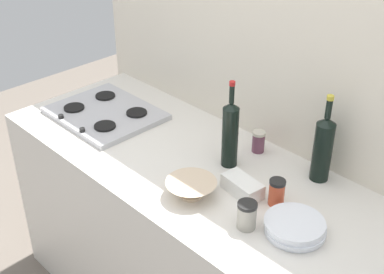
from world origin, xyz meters
TOP-DOWN VIEW (x-y plane):
  - counter_block at (0.00, 0.00)m, footprint 1.80×0.70m
  - backsplash_panel at (0.00, 0.38)m, footprint 1.90×0.06m
  - stovetop_hob at (-0.57, -0.01)m, footprint 0.49×0.40m
  - plate_stack at (0.54, -0.05)m, footprint 0.21×0.21m
  - wine_bottle_leftmost at (0.42, 0.27)m, footprint 0.07×0.07m
  - wine_bottle_mid_left at (0.11, 0.10)m, footprint 0.06×0.06m
  - mixing_bowl at (0.15, -0.15)m, footprint 0.19×0.19m
  - butter_dish at (0.27, -0.01)m, footprint 0.17×0.10m
  - condiment_jar_front at (0.41, -0.14)m, footprint 0.07×0.07m
  - condiment_jar_rear at (0.13, 0.26)m, footprint 0.05×0.05m
  - condiment_jar_spare at (0.40, 0.03)m, footprint 0.06×0.06m

SIDE VIEW (x-z plane):
  - counter_block at x=0.00m, z-range 0.00..0.90m
  - stovetop_hob at x=-0.57m, z-range 0.89..0.93m
  - plate_stack at x=0.54m, z-range 0.90..0.95m
  - butter_dish at x=0.27m, z-range 0.90..0.96m
  - mixing_bowl at x=0.15m, z-range 0.90..0.97m
  - condiment_jar_rear at x=0.13m, z-range 0.90..0.99m
  - condiment_jar_front at x=0.41m, z-range 0.90..1.00m
  - condiment_jar_spare at x=0.40m, z-range 0.90..1.00m
  - wine_bottle_leftmost at x=0.42m, z-range 0.86..1.21m
  - wine_bottle_mid_left at x=0.11m, z-range 0.86..1.22m
  - backsplash_panel at x=0.00m, z-range 0.00..2.14m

